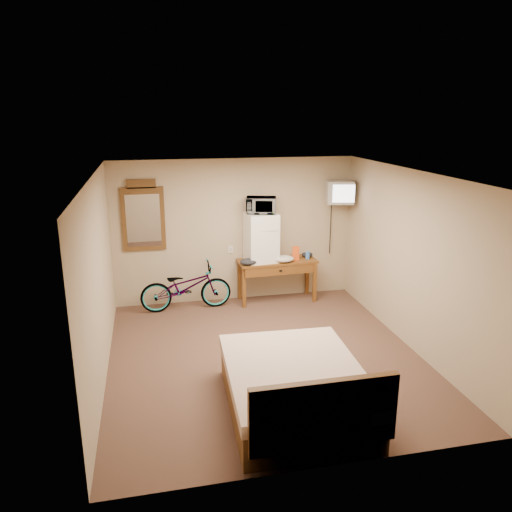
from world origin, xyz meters
name	(u,v)px	position (x,y,z in m)	size (l,w,h in m)	color
room	(265,270)	(0.00, 0.00, 1.25)	(4.60, 4.64, 2.50)	#503528
desk	(277,267)	(0.70, 2.00, 0.63)	(1.39, 0.58, 0.75)	brown
mini_fridge	(261,237)	(0.42, 2.06, 1.17)	(0.56, 0.54, 0.84)	white
microwave	(261,205)	(0.42, 2.06, 1.73)	(0.50, 0.34, 0.27)	white
snack_bag	(296,253)	(1.02, 1.98, 0.87)	(0.12, 0.07, 0.24)	#E24C14
blue_cup	(308,255)	(1.25, 2.00, 0.82)	(0.08, 0.08, 0.13)	#3E77D4
cloth_cream	(284,259)	(0.78, 1.90, 0.81)	(0.36, 0.28, 0.11)	beige
cloth_dark_a	(249,262)	(0.16, 1.86, 0.81)	(0.30, 0.22, 0.11)	black
cloth_dark_b	(307,255)	(1.27, 2.10, 0.79)	(0.20, 0.16, 0.09)	black
crt_television	(340,192)	(1.80, 2.02, 1.91)	(0.52, 0.61, 0.39)	black
wall_mirror	(143,217)	(-1.54, 2.27, 1.58)	(0.71, 0.04, 1.20)	brown
bicycle	(186,287)	(-0.91, 1.95, 0.40)	(0.54, 1.53, 0.81)	black
bed	(296,389)	(0.03, -1.38, 0.30)	(1.56, 2.02, 0.90)	brown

